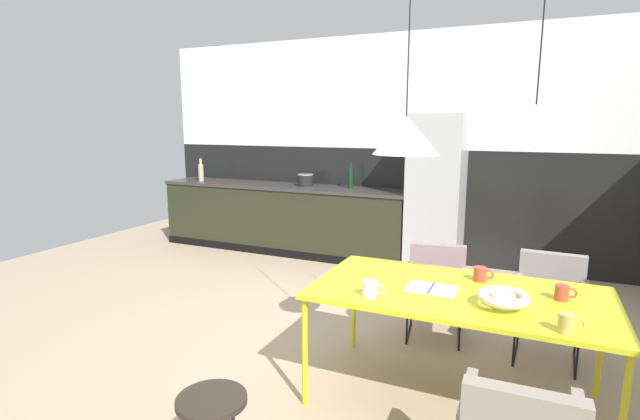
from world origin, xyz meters
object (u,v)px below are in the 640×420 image
at_px(refrigerator_column, 436,193).
at_px(mug_tall_blue, 481,274).
at_px(mug_wide_latte, 567,323).
at_px(bottle_oil_tall, 201,172).
at_px(bottle_spice_small, 351,177).
at_px(pendant_lamp_over_table_far, 535,126).
at_px(side_stool, 212,406).
at_px(mug_dark_espresso, 562,293).
at_px(fruit_bowl, 503,298).
at_px(dining_table, 458,297).
at_px(armchair_by_stool, 436,279).
at_px(open_book, 431,289).
at_px(cooking_pot, 305,180).
at_px(mug_glass_clear, 370,289).
at_px(pendant_lamp_over_table_near, 406,135).
at_px(armchair_far_side, 550,292).

xyz_separation_m(refrigerator_column, mug_tall_blue, (0.77, -2.48, -0.14)).
xyz_separation_m(mug_wide_latte, bottle_oil_tall, (-4.56, 3.03, 0.26)).
relative_size(bottle_spice_small, pendant_lamp_over_table_far, 0.28).
relative_size(mug_wide_latte, side_stool, 0.27).
bearing_deg(bottle_spice_small, mug_dark_espresso, -49.35).
bearing_deg(fruit_bowl, dining_table, 146.72).
distance_m(armchair_by_stool, open_book, 1.03).
bearing_deg(open_book, cooking_pot, 128.52).
relative_size(mug_glass_clear, cooking_pot, 0.64).
xyz_separation_m(fruit_bowl, bottle_oil_tall, (-4.26, 2.82, 0.25)).
xyz_separation_m(armchair_by_stool, mug_tall_blue, (0.40, -0.69, 0.30)).
bearing_deg(pendant_lamp_over_table_near, bottle_spice_small, 116.63).
xyz_separation_m(armchair_far_side, fruit_bowl, (-0.27, -1.05, 0.28)).
bearing_deg(pendant_lamp_over_table_near, fruit_bowl, -13.44).
height_order(mug_tall_blue, pendant_lamp_over_table_far, pendant_lamp_over_table_far).
distance_m(refrigerator_column, dining_table, 2.81).
bearing_deg(refrigerator_column, dining_table, -76.20).
relative_size(fruit_bowl, mug_glass_clear, 2.10).
xyz_separation_m(refrigerator_column, bottle_oil_tall, (-3.33, -0.08, 0.12)).
bearing_deg(dining_table, side_stool, -128.33).
bearing_deg(dining_table, mug_wide_latte, -34.50).
bearing_deg(pendant_lamp_over_table_near, pendant_lamp_over_table_far, 4.09).
relative_size(refrigerator_column, pendant_lamp_over_table_far, 1.58).
bearing_deg(refrigerator_column, bottle_oil_tall, -178.67).
bearing_deg(cooking_pot, pendant_lamp_over_table_near, -53.78).
xyz_separation_m(refrigerator_column, side_stool, (-0.28, -3.91, -0.51)).
xyz_separation_m(armchair_far_side, mug_wide_latte, (0.03, -1.27, 0.27)).
bearing_deg(cooking_pot, armchair_by_stool, -41.09).
bearing_deg(cooking_pot, armchair_far_side, -32.66).
height_order(dining_table, mug_dark_espresso, mug_dark_espresso).
distance_m(refrigerator_column, fruit_bowl, 3.04).
bearing_deg(armchair_by_stool, mug_wide_latte, 114.80).
bearing_deg(side_stool, bottle_spice_small, 101.63).
height_order(mug_glass_clear, bottle_spice_small, bottle_spice_small).
xyz_separation_m(dining_table, bottle_oil_tall, (-4.00, 2.64, 0.35)).
xyz_separation_m(fruit_bowl, bottle_spice_small, (-2.03, 2.97, 0.26)).
bearing_deg(refrigerator_column, fruit_bowl, -72.17).
relative_size(fruit_bowl, cooking_pot, 1.35).
bearing_deg(bottle_oil_tall, refrigerator_column, 1.33).
height_order(armchair_by_stool, mug_tall_blue, mug_tall_blue).
distance_m(mug_wide_latte, mug_dark_espresso, 0.48).
bearing_deg(bottle_spice_small, armchair_by_stool, -51.85).
bearing_deg(side_stool, mug_dark_espresso, 40.38).
bearing_deg(mug_tall_blue, pendant_lamp_over_table_far, -41.74).
distance_m(mug_wide_latte, cooking_pot, 4.31).
bearing_deg(pendant_lamp_over_table_near, mug_wide_latte, -21.59).
relative_size(mug_glass_clear, mug_wide_latte, 1.11).
relative_size(fruit_bowl, pendant_lamp_over_table_near, 0.23).
bearing_deg(bottle_oil_tall, mug_tall_blue, -30.34).
height_order(armchair_by_stool, armchair_far_side, armchair_far_side).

